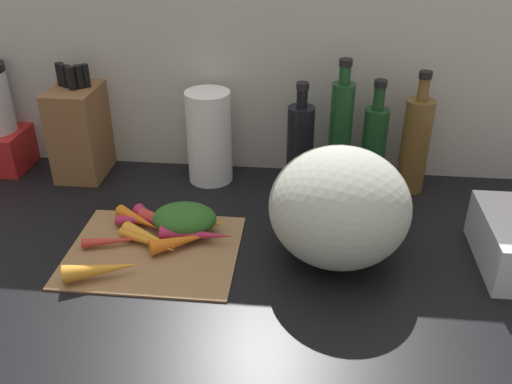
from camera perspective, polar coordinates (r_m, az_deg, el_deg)
name	(u,v)px	position (r cm, az deg, el deg)	size (l,w,h in cm)	color
ground_plane	(230,253)	(117.04, -2.65, -6.24)	(170.00, 80.00, 3.00)	black
wall_back	(250,54)	(138.21, -0.64, 14.04)	(170.00, 3.00, 60.00)	#BCB7AD
cutting_board	(154,250)	(116.31, -10.47, -5.89)	(34.60, 28.58, 0.80)	#997047
carrot_0	(139,220)	(123.21, -11.91, -2.82)	(2.88, 2.88, 12.56)	orange
carrot_1	(152,220)	(122.59, -10.67, -2.83)	(3.00, 3.00, 11.39)	#B2264C
carrot_2	(150,238)	(116.46, -10.86, -4.65)	(3.30, 3.30, 13.22)	orange
carrot_3	(147,220)	(123.29, -11.14, -2.87)	(2.28, 2.28, 13.52)	#B2264C
carrot_4	(183,240)	(114.70, -7.50, -4.96)	(3.17, 3.17, 13.74)	orange
carrot_5	(116,241)	(118.25, -14.19, -4.88)	(2.03, 2.03, 13.74)	red
carrot_6	(197,236)	(115.54, -6.08, -4.48)	(3.50, 3.50, 15.46)	#B2264C
carrot_7	(203,225)	(118.95, -5.45, -3.43)	(3.21, 3.21, 10.45)	orange
carrot_8	(149,241)	(116.13, -10.98, -4.99)	(2.58, 2.58, 14.17)	orange
carrot_9	(167,222)	(121.14, -9.13, -3.06)	(3.13, 3.13, 13.58)	red
carrot_10	(102,269)	(109.53, -15.55, -7.67)	(3.56, 3.56, 14.28)	orange
carrot_greens_pile	(185,219)	(119.25, -7.35, -2.72)	(13.76, 10.59, 5.82)	#2D6023
winter_squash	(339,207)	(107.96, 8.57, -1.53)	(27.37, 26.53, 23.49)	#B2B7A8
knife_block	(80,130)	(146.82, -17.63, 6.09)	(11.27, 15.80, 28.47)	brown
paper_towel_roll	(209,137)	(137.30, -4.83, 5.66)	(10.99, 10.99, 23.14)	white
bottle_0	(300,146)	(133.26, 4.55, 4.70)	(6.46, 6.46, 26.92)	black
bottle_1	(340,135)	(133.02, 8.64, 5.85)	(5.37, 5.37, 32.33)	#19421E
bottle_2	(374,146)	(136.10, 12.00, 4.67)	(5.83, 5.83, 27.38)	#19421E
bottle_3	(415,144)	(137.15, 16.04, 4.80)	(6.73, 6.73, 29.71)	brown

